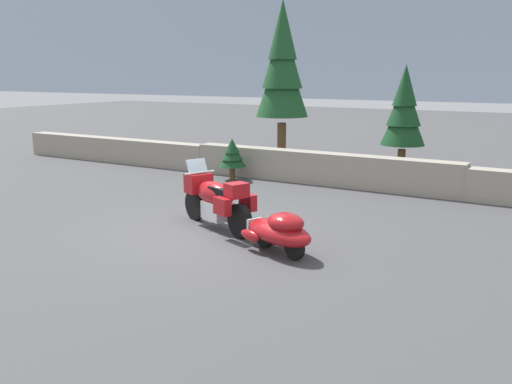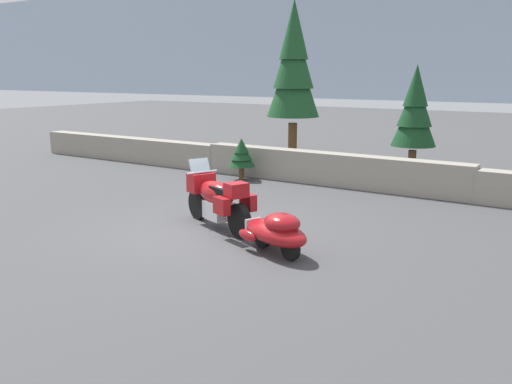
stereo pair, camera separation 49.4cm
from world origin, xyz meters
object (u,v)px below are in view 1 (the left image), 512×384
Objects in this scene: pine_tree_tall at (282,65)px; touring_motorcycle at (216,198)px; pine_tree_secondary at (404,110)px; car_shaped_trailer at (279,231)px.

touring_motorcycle is at bearing -72.96° from pine_tree_tall.
touring_motorcycle is at bearing -105.53° from pine_tree_secondary.
pine_tree_tall is (-3.93, 7.51, 2.93)m from car_shaped_trailer.
car_shaped_trailer is 8.97m from pine_tree_tall.
pine_tree_tall is 1.60× the size of pine_tree_secondary.
pine_tree_secondary is (-0.01, 7.46, 1.68)m from car_shaped_trailer.
touring_motorcycle is 2.03m from car_shaped_trailer.
pine_tree_secondary is (3.92, -0.05, -1.25)m from pine_tree_tall.
pine_tree_secondary is at bearing 74.47° from touring_motorcycle.
touring_motorcycle is at bearing 157.34° from car_shaped_trailer.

